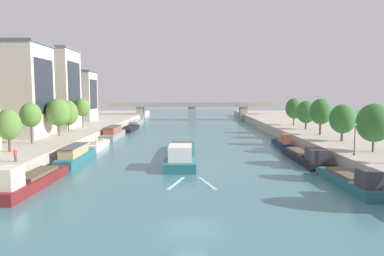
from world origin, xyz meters
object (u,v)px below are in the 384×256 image
object	(u,v)px
tree_left_second	(69,113)
tree_right_midway	(294,108)
moored_boat_left_end	(130,128)
tree_right_second	(343,119)
moored_boat_right_far	(306,156)
tree_left_third	(59,112)
tree_right_nearest	(375,123)
tree_left_distant	(9,125)
moored_boat_left_near	(29,181)
moored_boat_right_midway	(282,142)
moored_boat_left_downstream	(76,155)
person_on_quay	(16,154)
moored_boat_left_far	(137,123)
moored_boat_right_near	(351,181)
moored_boat_left_second	(99,145)
lamppost_right_bank	(355,138)
tree_left_past_mid	(83,108)
tree_right_far	(307,112)
moored_boat_left_midway	(114,133)
bridge_far	(192,109)
barge_midriver	(182,153)
tree_left_midway	(31,115)

from	to	relation	value
tree_left_second	tree_right_midway	world-z (taller)	tree_right_midway
moored_boat_left_end	tree_right_second	world-z (taller)	tree_right_second
moored_boat_right_far	tree_right_midway	size ratio (longest dim) A/B	2.37
tree_left_third	tree_right_nearest	size ratio (longest dim) A/B	1.06
tree_left_distant	tree_right_second	size ratio (longest dim) A/B	0.95
tree_left_second	moored_boat_left_near	bearing A→B (deg)	-77.08
moored_boat_right_midway	moored_boat_left_downstream	bearing A→B (deg)	-156.19
person_on_quay	moored_boat_left_far	bearing A→B (deg)	87.82
moored_boat_left_end	moored_boat_left_downstream	bearing A→B (deg)	-90.11
moored_boat_left_downstream	moored_boat_right_near	world-z (taller)	moored_boat_right_near
moored_boat_left_end	moored_boat_right_far	xyz separation A→B (m)	(34.99, -46.16, 0.30)
moored_boat_left_second	lamppost_right_bank	xyz separation A→B (m)	(39.26, -20.22, 3.96)
tree_left_past_mid	lamppost_right_bank	size ratio (longest dim) A/B	1.64
tree_right_far	tree_left_past_mid	bearing A→B (deg)	175.10
moored_boat_left_end	tree_left_second	bearing A→B (deg)	-110.13
tree_left_third	tree_right_second	size ratio (longest dim) A/B	1.14
lamppost_right_bank	person_on_quay	world-z (taller)	lamppost_right_bank
moored_boat_left_midway	moored_boat_right_near	size ratio (longest dim) A/B	1.13
moored_boat_left_midway	tree_left_distant	world-z (taller)	tree_left_distant
tree_left_third	tree_right_second	distance (m)	51.44
tree_right_nearest	tree_right_far	distance (m)	31.03
moored_boat_left_far	bridge_far	world-z (taller)	bridge_far
moored_boat_left_second	barge_midriver	bearing A→B (deg)	-34.99
moored_boat_left_far	lamppost_right_bank	distance (m)	81.10
moored_boat_left_downstream	person_on_quay	bearing A→B (deg)	-107.15
tree_left_midway	tree_left_second	world-z (taller)	tree_left_midway
moored_boat_left_near	tree_left_midway	distance (m)	22.05
tree_left_distant	moored_boat_left_midway	bearing A→B (deg)	77.01
moored_boat_right_near	moored_boat_left_far	bearing A→B (deg)	114.43
tree_left_second	lamppost_right_bank	size ratio (longest dim) A/B	1.58
tree_right_midway	lamppost_right_bank	size ratio (longest dim) A/B	1.64
lamppost_right_bank	moored_boat_left_downstream	bearing A→B (deg)	170.46
moored_boat_left_downstream	tree_right_far	distance (m)	51.44
moored_boat_right_near	tree_left_third	xyz separation A→B (m)	(-42.88, 29.04, 5.96)
tree_right_far	person_on_quay	distance (m)	60.61
bridge_far	moored_boat_left_end	bearing A→B (deg)	-115.41
tree_right_midway	moored_boat_left_second	bearing A→B (deg)	-151.76
moored_boat_right_far	tree_left_past_mid	world-z (taller)	tree_left_past_mid
moored_boat_right_far	tree_right_second	size ratio (longest dim) A/B	2.58
tree_left_distant	tree_right_second	xyz separation A→B (m)	(51.14, 10.64, 0.02)
moored_boat_left_downstream	tree_left_past_mid	bearing A→B (deg)	105.05
moored_boat_left_near	bridge_far	xyz separation A→B (m)	(17.66, 98.82, 3.32)
tree_left_past_mid	tree_right_midway	xyz separation A→B (m)	(52.03, 5.58, -0.46)
tree_left_third	bridge_far	size ratio (longest dim) A/B	0.11
moored_boat_left_downstream	tree_left_second	world-z (taller)	tree_left_second
tree_right_far	tree_left_third	bearing A→B (deg)	-166.05
moored_boat_left_far	bridge_far	xyz separation A→B (m)	(18.17, 19.53, 3.61)
moored_boat_left_midway	moored_boat_right_near	distance (m)	56.02
tree_left_midway	tree_left_past_mid	size ratio (longest dim) A/B	0.97
moored_boat_left_near	moored_boat_right_midway	xyz separation A→B (m)	(35.30, 30.81, -0.13)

